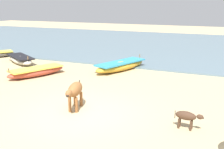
{
  "coord_description": "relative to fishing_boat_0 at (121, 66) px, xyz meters",
  "views": [
    {
      "loc": [
        4.63,
        -7.89,
        3.82
      ],
      "look_at": [
        -0.17,
        3.4,
        0.6
      ],
      "focal_mm": 44.1,
      "sensor_mm": 36.0,
      "label": 1
    }
  ],
  "objects": [
    {
      "name": "fishing_boat_2",
      "position": [
        -6.65,
        -0.78,
        -0.01
      ],
      "size": [
        3.16,
        2.42,
        0.68
      ],
      "rotation": [
        0.0,
        0.0,
        5.75
      ],
      "color": "beige",
      "rests_on": "ground"
    },
    {
      "name": "fishing_boat_0",
      "position": [
        0.0,
        0.0,
        0.0
      ],
      "size": [
        2.35,
        3.93,
        0.7
      ],
      "rotation": [
        0.0,
        0.0,
        1.2
      ],
      "color": "gold",
      "rests_on": "ground"
    },
    {
      "name": "fishing_boat_4",
      "position": [
        -3.67,
        -2.98,
        -0.03
      ],
      "size": [
        2.18,
        3.31,
        0.65
      ],
      "rotation": [
        0.0,
        0.0,
        4.28
      ],
      "color": "#B74733",
      "rests_on": "ground"
    },
    {
      "name": "ground",
      "position": [
        0.99,
        -6.61,
        -0.28
      ],
      "size": [
        80.0,
        80.0,
        0.0
      ],
      "primitive_type": "plane",
      "color": "tan"
    },
    {
      "name": "sea_water",
      "position": [
        0.99,
        10.66,
        -0.24
      ],
      "size": [
        60.0,
        20.0,
        0.08
      ],
      "primitive_type": "cube",
      "color": "slate",
      "rests_on": "ground"
    },
    {
      "name": "calf_far_dark",
      "position": [
        4.67,
        -6.36,
        0.14
      ],
      "size": [
        0.89,
        0.32,
        0.58
      ],
      "rotation": [
        0.0,
        0.0,
        6.18
      ],
      "color": "#4C3323",
      "rests_on": "ground"
    },
    {
      "name": "cow_adult_brown",
      "position": [
        0.67,
        -6.3,
        0.45
      ],
      "size": [
        0.7,
        1.52,
        1.0
      ],
      "rotation": [
        0.0,
        0.0,
        4.96
      ],
      "color": "brown",
      "rests_on": "ground"
    }
  ]
}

